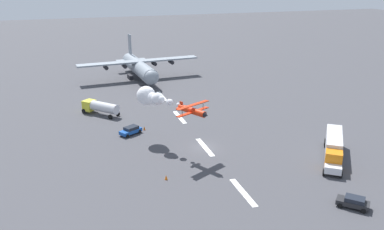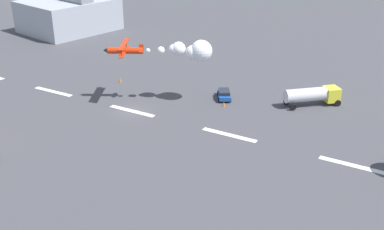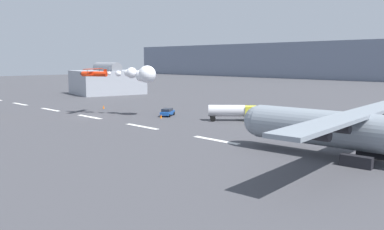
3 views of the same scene
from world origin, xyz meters
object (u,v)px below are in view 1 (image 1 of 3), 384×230
followme_car_yellow (353,202)px  traffic_cone_near (166,177)px  cargo_transport_plane (140,68)px  semi_truck_orange (334,146)px  fuel_tanker_truck (100,107)px  airport_staff_sedan (131,130)px  traffic_cone_far (144,128)px  stunt_biplane_red (154,98)px

followme_car_yellow → traffic_cone_near: (14.74, 21.59, -0.44)m
cargo_transport_plane → semi_truck_orange: cargo_transport_plane is taller
fuel_tanker_truck → followme_car_yellow: bearing=-149.5°
semi_truck_orange → fuel_tanker_truck: bearing=45.6°
fuel_tanker_truck → followme_car_yellow: (-47.43, -27.98, -0.93)m
semi_truck_orange → airport_staff_sedan: size_ratio=2.75×
followme_car_yellow → traffic_cone_near: size_ratio=5.57×
semi_truck_orange → airport_staff_sedan: semi_truck_orange is taller
airport_staff_sedan → traffic_cone_far: (1.37, -2.85, -0.44)m
fuel_tanker_truck → followme_car_yellow: fuel_tanker_truck is taller
stunt_biplane_red → airport_staff_sedan: size_ratio=3.33×
traffic_cone_near → traffic_cone_far: 20.90m
airport_staff_sedan → traffic_cone_far: size_ratio=6.14×
stunt_biplane_red → followme_car_yellow: (-29.39, -19.94, -7.44)m
stunt_biplane_red → semi_truck_orange: 31.39m
traffic_cone_far → semi_truck_orange: bearing=-128.8°
traffic_cone_near → traffic_cone_far: size_ratio=1.00×
followme_car_yellow → traffic_cone_far: 41.23m
semi_truck_orange → followme_car_yellow: semi_truck_orange is taller
cargo_transport_plane → semi_truck_orange: size_ratio=2.73×
traffic_cone_far → airport_staff_sedan: bearing=115.6°
cargo_transport_plane → stunt_biplane_red: (-45.02, 5.81, 4.80)m
fuel_tanker_truck → cargo_transport_plane: bearing=-27.2°
cargo_transport_plane → followme_car_yellow: bearing=-169.2°
cargo_transport_plane → airport_staff_sedan: cargo_transport_plane is taller
stunt_biplane_red → fuel_tanker_truck: 20.80m
cargo_transport_plane → stunt_biplane_red: size_ratio=2.26×
stunt_biplane_red → fuel_tanker_truck: bearing=24.0°
traffic_cone_near → cargo_transport_plane: bearing=-7.1°
fuel_tanker_truck → traffic_cone_far: size_ratio=10.84×
traffic_cone_near → followme_car_yellow: bearing=-124.3°
followme_car_yellow → airport_staff_sedan: size_ratio=0.91×
fuel_tanker_truck → traffic_cone_near: size_ratio=10.84×
fuel_tanker_truck → airport_staff_sedan: bearing=-161.7°
followme_car_yellow → fuel_tanker_truck: bearing=30.5°
traffic_cone_far → followme_car_yellow: bearing=-149.8°
followme_car_yellow → traffic_cone_far: (35.63, 20.76, -0.44)m
semi_truck_orange → fuel_tanker_truck: 48.28m
airport_staff_sedan → traffic_cone_near: airport_staff_sedan is taller
cargo_transport_plane → followme_car_yellow: 75.79m
fuel_tanker_truck → traffic_cone_near: (-32.69, -6.38, -1.36)m
fuel_tanker_truck → stunt_biplane_red: bearing=-156.0°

